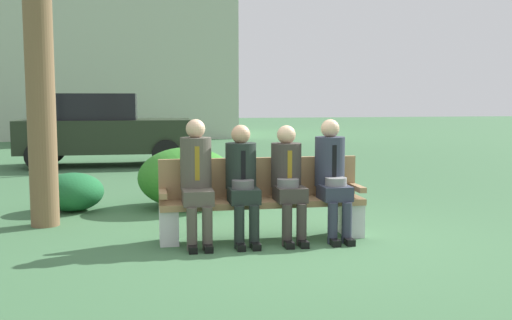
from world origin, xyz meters
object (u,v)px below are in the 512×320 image
shrub_near_bench (72,192)px  seated_man_centerright (288,176)px  seated_man_leftmost (197,175)px  street_lamp (47,59)px  shrub_mid_lawn (186,177)px  building_backdrop (84,23)px  seated_man_rightmost (332,173)px  seated_man_centerleft (242,177)px  parked_car_near (105,130)px  park_bench (262,200)px

shrub_near_bench → seated_man_centerright: bearing=-40.3°
seated_man_leftmost → street_lamp: size_ratio=0.35×
seated_man_leftmost → shrub_near_bench: (-1.55, 2.16, -0.48)m
shrub_mid_lawn → building_backdrop: building_backdrop is taller
seated_man_rightmost → shrub_mid_lawn: (-1.49, 2.17, -0.31)m
building_backdrop → seated_man_centerright: bearing=-78.5°
seated_man_rightmost → shrub_near_bench: size_ratio=1.55×
shrub_near_bench → seated_man_centerleft: bearing=-46.7°
seated_man_leftmost → seated_man_rightmost: bearing=-0.3°
seated_man_rightmost → parked_car_near: size_ratio=0.34×
street_lamp → seated_man_centerleft: bearing=-65.0°
seated_man_centerright → seated_man_rightmost: (0.51, 0.01, 0.03)m
seated_man_leftmost → street_lamp: (-2.47, 6.36, 1.61)m
seated_man_leftmost → parked_car_near: 7.95m
shrub_mid_lawn → parked_car_near: bearing=104.9°
parked_car_near → shrub_near_bench: bearing=-90.9°
shrub_near_bench → parked_car_near: bearing=89.1°
shrub_mid_lawn → building_backdrop: size_ratio=0.11×
shrub_near_bench → shrub_mid_lawn: (1.59, 0.00, 0.17)m
seated_man_centerright → seated_man_rightmost: 0.51m
parked_car_near → building_backdrop: size_ratio=0.31×
shrub_near_bench → parked_car_near: size_ratio=0.22×
seated_man_centerright → parked_car_near: 8.21m
shrub_mid_lawn → street_lamp: street_lamp is taller
park_bench → street_lamp: bearing=117.2°
park_bench → parked_car_near: size_ratio=0.58×
shrub_mid_lawn → building_backdrop: (-2.97, 17.18, 4.26)m
seated_man_leftmost → seated_man_rightmost: 1.52m
park_bench → seated_man_centerleft: seated_man_centerleft is taller
seated_man_rightmost → building_backdrop: 20.24m
seated_man_leftmost → seated_man_rightmost: (1.52, -0.01, -0.01)m
seated_man_centerright → shrub_near_bench: 3.39m
shrub_near_bench → seated_man_rightmost: bearing=-35.2°
park_bench → seated_man_centerleft: bearing=-150.7°
shrub_near_bench → building_backdrop: bearing=94.6°
park_bench → street_lamp: (-3.21, 6.24, 1.93)m
seated_man_centerright → shrub_near_bench: size_ratio=1.48×
seated_man_rightmost → parked_car_near: parked_car_near is taller
street_lamp → building_backdrop: size_ratio=0.31×
park_bench → building_backdrop: bearing=100.8°
park_bench → parked_car_near: parked_car_near is taller
shrub_near_bench → parked_car_near: parked_car_near is taller
seated_man_leftmost → street_lamp: street_lamp is taller
seated_man_rightmost → park_bench: bearing=170.5°
seated_man_centerleft → parked_car_near: bearing=104.1°
parked_car_near → building_backdrop: 12.24m
park_bench → parked_car_near: bearing=106.0°
park_bench → building_backdrop: building_backdrop is taller
seated_man_centerleft → seated_man_leftmost: bearing=178.6°
seated_man_leftmost → parked_car_near: size_ratio=0.34×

